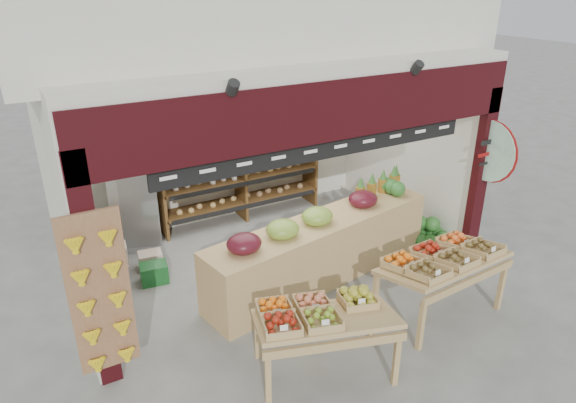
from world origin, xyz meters
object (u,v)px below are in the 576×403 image
Objects in this scene: watermelon_pile at (430,234)px; back_shelving at (240,160)px; cardboard_stack at (131,267)px; display_table_left at (316,315)px; mid_counter at (321,247)px; refrigerator at (133,197)px; display_table_right at (443,259)px.

back_shelving is at bearing 132.49° from watermelon_pile.
cardboard_stack is 1.49× the size of watermelon_pile.
display_table_left is at bearing -154.36° from watermelon_pile.
mid_counter is at bearing -27.69° from cardboard_stack.
refrigerator is 0.45× the size of mid_counter.
back_shelving is 0.79× the size of mid_counter.
display_table_left is (-1.11, -1.58, 0.24)m from mid_counter.
display_table_left is at bearing -103.71° from back_shelving.
refrigerator is 1.01× the size of display_table_left.
back_shelving reaches higher than cardboard_stack.
display_table_left is at bearing -58.32° from refrigerator.
back_shelving is at bearing 93.07° from mid_counter.
back_shelving is 2.96× the size of cardboard_stack.
cardboard_stack is at bearing 140.20° from display_table_right.
refrigerator is at bearing -177.34° from back_shelving.
back_shelving is 4.02m from display_table_right.
refrigerator is at bearing 127.36° from display_table_right.
back_shelving reaches higher than watermelon_pile.
watermelon_pile is (3.22, 1.55, -0.57)m from display_table_left.
watermelon_pile is at bearing 25.64° from display_table_left.
cardboard_stack is (-0.38, -1.07, -0.62)m from refrigerator.
display_table_left is 2.52× the size of watermelon_pile.
display_table_left is (0.93, -3.91, -0.10)m from refrigerator.
back_shelving is at bearing 104.35° from display_table_right.
refrigerator is at bearing 103.34° from display_table_left.
watermelon_pile is (2.12, -0.03, -0.33)m from mid_counter.
cardboard_stack is 0.27× the size of mid_counter.
refrigerator reaches higher than mid_counter.
back_shelving is at bearing 26.85° from cardboard_stack.
refrigerator reaches higher than display_table_left.
refrigerator is 1.03× the size of display_table_right.
cardboard_stack is 3.17m from display_table_left.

